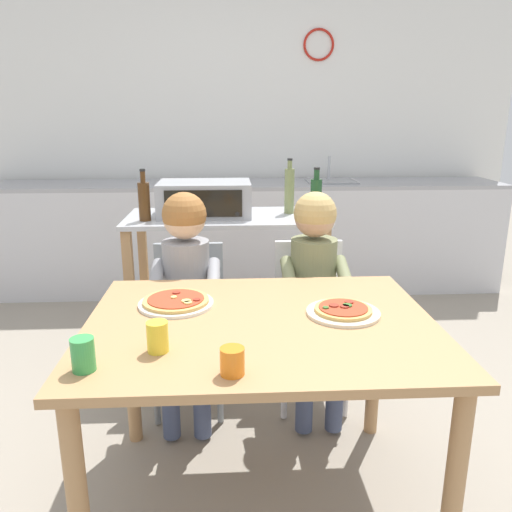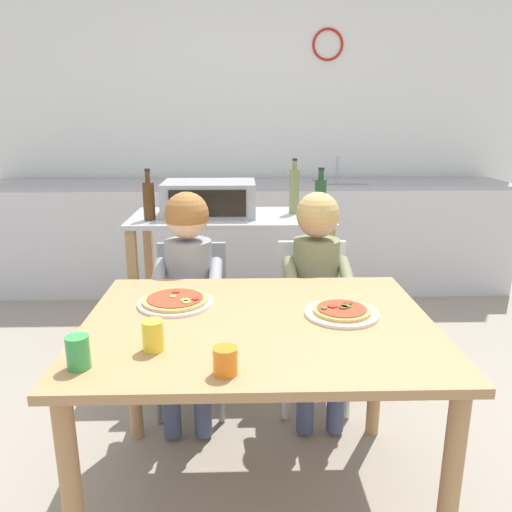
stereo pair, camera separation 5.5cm
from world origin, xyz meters
TOP-DOWN VIEW (x-y plane):
  - ground_plane at (0.00, 1.15)m, footprint 11.50×11.50m
  - back_wall_tiled at (0.00, 2.94)m, footprint 4.77×0.14m
  - kitchen_counter at (0.00, 2.53)m, footprint 4.29×0.60m
  - kitchen_island_cart at (-0.11, 1.20)m, footprint 1.13×0.55m
  - toaster_oven at (-0.24, 1.22)m, footprint 0.52×0.36m
  - bottle_dark_olive_oil at (0.37, 1.08)m, footprint 0.06×0.06m
  - bottle_slim_sauce at (0.25, 1.26)m, footprint 0.06×0.06m
  - bottle_clear_vinegar at (-0.56, 1.08)m, footprint 0.06×0.06m
  - dining_table at (0.00, 0.00)m, footprint 1.21×0.94m
  - dining_chair_left at (-0.31, 0.73)m, footprint 0.36×0.36m
  - dining_chair_right at (0.30, 0.74)m, footprint 0.36×0.36m
  - child_in_grey_shirt at (-0.31, 0.61)m, footprint 0.32×0.42m
  - child_in_olive_shirt at (0.30, 0.63)m, footprint 0.32×0.42m
  - pizza_plate_white at (-0.31, 0.17)m, footprint 0.28×0.28m
  - pizza_plate_cream at (0.30, 0.04)m, footprint 0.26×0.26m
  - drinking_cup_orange at (-0.10, -0.37)m, footprint 0.07×0.07m
  - drinking_cup_yellow at (-0.33, -0.22)m, footprint 0.07×0.07m
  - drinking_cup_green at (-0.52, -0.32)m, footprint 0.07×0.07m

SIDE VIEW (x-z plane):
  - ground_plane at x=0.00m, z-range 0.00..0.00m
  - kitchen_counter at x=0.00m, z-range -0.10..1.00m
  - dining_chair_left at x=-0.31m, z-range 0.07..0.89m
  - dining_chair_right at x=0.30m, z-range 0.07..0.89m
  - kitchen_island_cart at x=-0.11m, z-range 0.15..1.03m
  - dining_table at x=0.00m, z-range 0.27..1.02m
  - child_in_olive_shirt at x=0.30m, z-range 0.16..1.24m
  - child_in_grey_shirt at x=-0.31m, z-range 0.17..1.25m
  - pizza_plate_cream at x=0.30m, z-range 0.74..0.77m
  - pizza_plate_white at x=-0.31m, z-range 0.74..0.77m
  - drinking_cup_orange at x=-0.10m, z-range 0.75..0.82m
  - drinking_cup_yellow at x=-0.33m, z-range 0.75..0.84m
  - drinking_cup_green at x=-0.52m, z-range 0.75..0.84m
  - toaster_oven at x=-0.24m, z-range 0.88..1.07m
  - bottle_clear_vinegar at x=-0.56m, z-range 0.86..1.13m
  - bottle_dark_olive_oil at x=0.37m, z-range 0.86..1.14m
  - bottle_slim_sauce at x=0.25m, z-range 0.86..1.18m
  - back_wall_tiled at x=0.00m, z-range 0.00..2.70m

